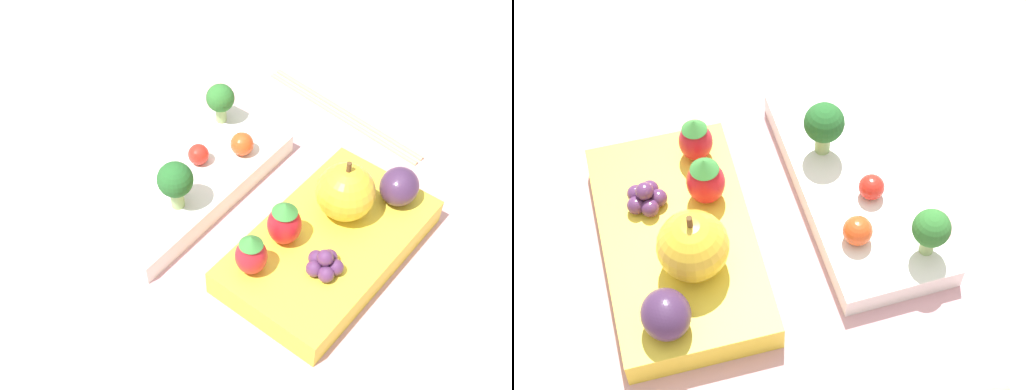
% 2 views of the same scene
% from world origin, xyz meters
% --- Properties ---
extents(ground_plane, '(4.00, 4.00, 0.00)m').
position_xyz_m(ground_plane, '(0.00, 0.00, 0.00)').
color(ground_plane, '#C6939E').
extents(bento_box_savoury, '(0.23, 0.12, 0.02)m').
position_xyz_m(bento_box_savoury, '(-0.01, 0.07, 0.01)').
color(bento_box_savoury, white).
rests_on(bento_box_savoury, ground_plane).
extents(bento_box_fruit, '(0.22, 0.14, 0.03)m').
position_xyz_m(bento_box_fruit, '(-0.01, -0.08, 0.01)').
color(bento_box_fruit, yellow).
rests_on(bento_box_fruit, ground_plane).
extents(broccoli_floret_0, '(0.03, 0.03, 0.05)m').
position_xyz_m(broccoli_floret_0, '(0.07, 0.09, 0.05)').
color(broccoli_floret_0, '#93B770').
rests_on(broccoli_floret_0, bento_box_savoury).
extents(broccoli_floret_1, '(0.03, 0.03, 0.05)m').
position_xyz_m(broccoli_floret_1, '(-0.05, 0.06, 0.05)').
color(broccoli_floret_1, '#93B770').
rests_on(broccoli_floret_1, bento_box_savoury).
extents(cherry_tomato_0, '(0.02, 0.02, 0.02)m').
position_xyz_m(cherry_tomato_0, '(0.04, 0.04, 0.03)').
color(cherry_tomato_0, '#DB4C1E').
rests_on(cherry_tomato_0, bento_box_savoury).
extents(cherry_tomato_1, '(0.02, 0.02, 0.02)m').
position_xyz_m(cherry_tomato_1, '(0.01, 0.07, 0.03)').
color(cherry_tomato_1, red).
rests_on(cherry_tomato_1, bento_box_savoury).
extents(apple, '(0.05, 0.05, 0.06)m').
position_xyz_m(apple, '(0.02, -0.08, 0.05)').
color(apple, gold).
rests_on(apple, bento_box_fruit).
extents(strawberry_0, '(0.03, 0.03, 0.05)m').
position_xyz_m(strawberry_0, '(-0.04, -0.05, 0.05)').
color(strawberry_0, red).
rests_on(strawberry_0, bento_box_fruit).
extents(strawberry_1, '(0.03, 0.03, 0.04)m').
position_xyz_m(strawberry_1, '(-0.08, -0.04, 0.05)').
color(strawberry_1, red).
rests_on(strawberry_1, bento_box_fruit).
extents(plum, '(0.04, 0.04, 0.04)m').
position_xyz_m(plum, '(0.06, -0.12, 0.04)').
color(plum, '#42284C').
rests_on(plum, bento_box_fruit).
extents(grape_cluster, '(0.03, 0.03, 0.02)m').
position_xyz_m(grape_cluster, '(-0.05, -0.10, 0.04)').
color(grape_cluster, '#562D5B').
rests_on(grape_cluster, bento_box_fruit).
extents(chopsticks_pair, '(0.07, 0.21, 0.01)m').
position_xyz_m(chopsticks_pair, '(0.17, -0.01, 0.00)').
color(chopsticks_pair, tan).
rests_on(chopsticks_pair, ground_plane).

